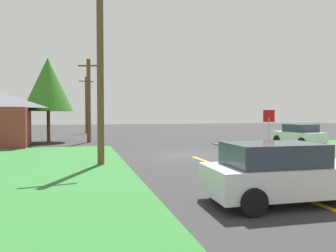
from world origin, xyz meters
name	(u,v)px	position (x,y,z in m)	size (l,w,h in m)	color
ground_plane	(188,155)	(0.00, 0.00, 0.00)	(120.00, 120.00, 0.00)	#2E2E2E
lane_stripe_center	(262,182)	(0.00, -8.00, 0.01)	(0.20, 14.00, 0.01)	yellow
stop_sign	(269,123)	(4.69, -1.08, 1.86)	(0.72, 0.10, 2.65)	#9EA0A8
car_behind_on_main_road	(284,173)	(-0.79, -10.38, 0.81)	(4.50, 2.21, 1.62)	silver
car_on_crossroad	(299,135)	(10.42, 3.65, 0.80)	(2.45, 4.16, 1.62)	silver
utility_pole_near	(100,65)	(-5.21, -2.81, 4.65)	(1.79, 0.45, 9.09)	brown
utility_pole_mid	(89,100)	(-5.46, 10.36, 3.64)	(1.76, 0.62, 7.10)	brown
utility_pole_far	(86,104)	(-5.45, 23.52, 3.63)	(1.79, 0.42, 7.08)	brown
oak_tree_left	(48,84)	(-8.82, 11.42, 4.95)	(4.15, 4.15, 7.24)	brown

